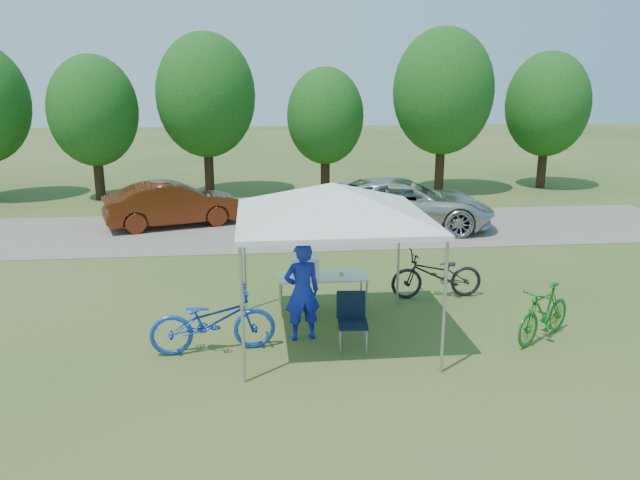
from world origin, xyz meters
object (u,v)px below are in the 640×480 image
object	(u,v)px
folding_table	(323,278)
cooler	(305,267)
cyclist	(302,292)
minivan	(403,204)
folding_chair	(352,315)
sedan	(174,204)
bike_blue	(213,321)
bike_dark	(437,274)
bike_green	(544,313)

from	to	relation	value
folding_table	cooler	world-z (taller)	cooler
cyclist	minivan	distance (m)	8.65
folding_table	folding_chair	world-z (taller)	folding_chair
sedan	bike_blue	bearing A→B (deg)	172.71
bike_dark	minivan	xyz separation A→B (m)	(0.73, 6.06, 0.27)
folding_table	bike_dark	distance (m)	2.46
folding_chair	minivan	distance (m)	8.76
bike_dark	minivan	size ratio (longest dim) A/B	0.35
bike_green	minivan	xyz separation A→B (m)	(-0.49, 8.32, 0.28)
sedan	folding_table	bearing A→B (deg)	-171.70
cyclist	bike_dark	xyz separation A→B (m)	(2.90, 1.79, -0.36)
bike_green	sedan	xyz separation A→B (m)	(-7.33, 9.37, 0.21)
cooler	folding_table	bearing A→B (deg)	-0.00
folding_table	bike_green	xyz separation A→B (m)	(3.62, -1.80, -0.18)
folding_table	minivan	world-z (taller)	minivan
minivan	bike_green	bearing A→B (deg)	-166.25
cooler	bike_blue	world-z (taller)	cooler
bike_blue	bike_green	world-z (taller)	bike_blue
sedan	cooler	bearing A→B (deg)	-173.74
cyclist	bike_green	distance (m)	4.17
folding_table	folding_chair	xyz separation A→B (m)	(0.30, -1.76, -0.10)
cooler	folding_chair	bearing A→B (deg)	-70.41
folding_chair	sedan	distance (m)	10.16
bike_blue	minivan	bearing A→B (deg)	-38.71
folding_table	cooler	bearing A→B (deg)	180.00
folding_chair	bike_dark	size ratio (longest dim) A/B	0.50
cyclist	minivan	xyz separation A→B (m)	(3.63, 7.85, -0.10)
minivan	sedan	size ratio (longest dim) A/B	1.31
bike_blue	bike_green	xyz separation A→B (m)	(5.61, -0.11, -0.05)
folding_chair	bike_blue	world-z (taller)	bike_blue
folding_chair	cyclist	xyz separation A→B (m)	(-0.80, 0.43, 0.30)
folding_chair	bike_blue	xyz separation A→B (m)	(-2.29, 0.07, -0.03)
folding_chair	bike_dark	bearing A→B (deg)	52.41
folding_chair	bike_green	xyz separation A→B (m)	(3.33, -0.04, -0.08)
folding_chair	cooler	size ratio (longest dim) A/B	1.85
folding_chair	sedan	size ratio (longest dim) A/B	0.23
bike_blue	bike_green	bearing A→B (deg)	-97.90
folding_chair	sedan	xyz separation A→B (m)	(-4.01, 9.33, 0.13)
minivan	bike_dark	bearing A→B (deg)	-176.47
folding_table	sedan	size ratio (longest dim) A/B	0.42
cooler	bike_dark	bearing A→B (deg)	9.69
bike_blue	sedan	world-z (taller)	sedan
folding_chair	bike_dark	world-z (taller)	bike_dark
cyclist	bike_dark	world-z (taller)	cyclist
bike_green	minivan	bearing A→B (deg)	147.39
bike_dark	cyclist	bearing A→B (deg)	-58.76
bike_green	folding_table	bearing A→B (deg)	-152.40
cyclist	sedan	world-z (taller)	cyclist
bike_blue	cyclist	bearing A→B (deg)	-83.20
bike_dark	folding_chair	bearing A→B (deg)	-43.89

